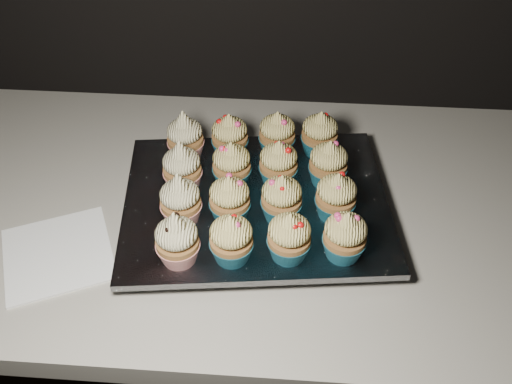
{
  "coord_description": "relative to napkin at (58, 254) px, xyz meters",
  "views": [
    {
      "loc": [
        0.0,
        1.02,
        1.57
      ],
      "look_at": [
        -0.05,
        1.67,
        0.95
      ],
      "focal_mm": 40.0,
      "sensor_mm": 36.0,
      "label": 1
    }
  ],
  "objects": [
    {
      "name": "cupcake_7",
      "position": [
        0.42,
        0.08,
        0.07
      ],
      "size": [
        0.06,
        0.06,
        0.08
      ],
      "color": "#195F75",
      "rests_on": "foil_lining"
    },
    {
      "name": "cupcake_1",
      "position": [
        0.27,
        -0.01,
        0.07
      ],
      "size": [
        0.06,
        0.06,
        0.08
      ],
      "color": "#195F75",
      "rests_on": "foil_lining"
    },
    {
      "name": "cupcake_8",
      "position": [
        0.18,
        0.13,
        0.07
      ],
      "size": [
        0.06,
        0.06,
        0.1
      ],
      "color": "#B01C18",
      "rests_on": "foil_lining"
    },
    {
      "name": "cupcake_0",
      "position": [
        0.19,
        -0.02,
        0.07
      ],
      "size": [
        0.06,
        0.06,
        0.1
      ],
      "color": "#B01C18",
      "rests_on": "foil_lining"
    },
    {
      "name": "baking_tray",
      "position": [
        0.3,
        0.11,
        0.01
      ],
      "size": [
        0.42,
        0.34,
        0.02
      ],
      "primitive_type": "cube",
      "rotation": [
        0.0,
        0.0,
        0.12
      ],
      "color": "black",
      "rests_on": "worktop"
    },
    {
      "name": "cupcake_13",
      "position": [
        0.24,
        0.22,
        0.07
      ],
      "size": [
        0.06,
        0.06,
        0.08
      ],
      "color": "#195F75",
      "rests_on": "foil_lining"
    },
    {
      "name": "cupcake_10",
      "position": [
        0.33,
        0.15,
        0.07
      ],
      "size": [
        0.06,
        0.06,
        0.08
      ],
      "color": "#195F75",
      "rests_on": "foil_lining"
    },
    {
      "name": "cupcake_11",
      "position": [
        0.41,
        0.16,
        0.07
      ],
      "size": [
        0.06,
        0.06,
        0.08
      ],
      "color": "#195F75",
      "rests_on": "foil_lining"
    },
    {
      "name": "cupcake_5",
      "position": [
        0.26,
        0.07,
        0.07
      ],
      "size": [
        0.06,
        0.06,
        0.08
      ],
      "color": "#195F75",
      "rests_on": "foil_lining"
    },
    {
      "name": "napkin",
      "position": [
        0.0,
        0.0,
        0.0
      ],
      "size": [
        0.21,
        0.21,
        0.0
      ],
      "primitive_type": "cube",
      "rotation": [
        0.0,
        0.0,
        0.42
      ],
      "color": "white",
      "rests_on": "worktop"
    },
    {
      "name": "cupcake_4",
      "position": [
        0.19,
        0.06,
        0.07
      ],
      "size": [
        0.06,
        0.06,
        0.1
      ],
      "color": "#B01C18",
      "rests_on": "foil_lining"
    },
    {
      "name": "cupcake_12",
      "position": [
        0.17,
        0.21,
        0.07
      ],
      "size": [
        0.06,
        0.06,
        0.1
      ],
      "color": "#B01C18",
      "rests_on": "foil_lining"
    },
    {
      "name": "cupcake_6",
      "position": [
        0.34,
        0.07,
        0.07
      ],
      "size": [
        0.06,
        0.06,
        0.08
      ],
      "color": "#195F75",
      "rests_on": "foil_lining"
    },
    {
      "name": "cabinet",
      "position": [
        0.34,
        0.14,
        -0.47
      ],
      "size": [
        2.4,
        0.6,
        0.86
      ],
      "primitive_type": "cube",
      "color": "black",
      "rests_on": "ground"
    },
    {
      "name": "cupcake_3",
      "position": [
        0.43,
        0.0,
        0.07
      ],
      "size": [
        0.06,
        0.06,
        0.08
      ],
      "color": "#195F75",
      "rests_on": "foil_lining"
    },
    {
      "name": "cupcake_2",
      "position": [
        0.35,
        -0.0,
        0.07
      ],
      "size": [
        0.06,
        0.06,
        0.08
      ],
      "color": "#195F75",
      "rests_on": "foil_lining"
    },
    {
      "name": "worktop",
      "position": [
        0.34,
        0.14,
        -0.02
      ],
      "size": [
        2.44,
        0.64,
        0.04
      ],
      "primitive_type": "cube",
      "color": "beige",
      "rests_on": "cabinet"
    },
    {
      "name": "cupcake_14",
      "position": [
        0.32,
        0.23,
        0.07
      ],
      "size": [
        0.06,
        0.06,
        0.08
      ],
      "color": "#195F75",
      "rests_on": "foil_lining"
    },
    {
      "name": "cupcake_9",
      "position": [
        0.25,
        0.15,
        0.07
      ],
      "size": [
        0.06,
        0.06,
        0.08
      ],
      "color": "#195F75",
      "rests_on": "foil_lining"
    },
    {
      "name": "cupcake_15",
      "position": [
        0.4,
        0.24,
        0.07
      ],
      "size": [
        0.06,
        0.06,
        0.08
      ],
      "color": "#195F75",
      "rests_on": "foil_lining"
    },
    {
      "name": "foil_lining",
      "position": [
        0.3,
        0.11,
        0.03
      ],
      "size": [
        0.46,
        0.38,
        0.01
      ],
      "primitive_type": "cube",
      "rotation": [
        0.0,
        0.0,
        0.12
      ],
      "color": "silver",
      "rests_on": "baking_tray"
    }
  ]
}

